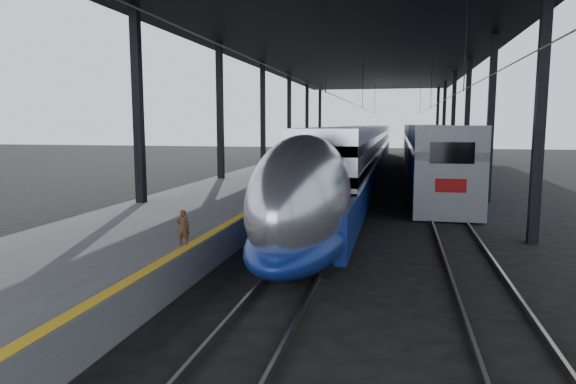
% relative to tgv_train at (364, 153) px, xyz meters
% --- Properties ---
extents(ground, '(160.00, 160.00, 0.00)m').
position_rel_tgv_train_xyz_m(ground, '(-2.00, -27.91, -1.92)').
color(ground, black).
rests_on(ground, ground).
extents(platform, '(6.00, 80.00, 1.00)m').
position_rel_tgv_train_xyz_m(platform, '(-5.50, -7.91, -1.42)').
color(platform, '#4C4C4F').
rests_on(platform, ground).
extents(yellow_strip, '(0.30, 80.00, 0.01)m').
position_rel_tgv_train_xyz_m(yellow_strip, '(-2.70, -7.91, -0.92)').
color(yellow_strip, gold).
rests_on(yellow_strip, platform).
extents(rails, '(6.52, 80.00, 0.16)m').
position_rel_tgv_train_xyz_m(rails, '(2.50, -7.91, -1.84)').
color(rails, slate).
rests_on(rails, ground).
extents(canopy, '(18.00, 75.00, 9.47)m').
position_rel_tgv_train_xyz_m(canopy, '(-0.10, -7.91, 7.19)').
color(canopy, black).
rests_on(canopy, ground).
extents(tgv_train, '(2.87, 65.20, 4.11)m').
position_rel_tgv_train_xyz_m(tgv_train, '(0.00, 0.00, 0.00)').
color(tgv_train, '#BABDC2').
rests_on(tgv_train, ground).
extents(second_train, '(3.06, 56.05, 4.22)m').
position_rel_tgv_train_xyz_m(second_train, '(5.00, 7.50, 0.22)').
color(second_train, navy).
rests_on(second_train, ground).
extents(child, '(0.41, 0.33, 0.98)m').
position_rel_tgv_train_xyz_m(child, '(-2.90, -29.79, -0.43)').
color(child, '#522E1B').
rests_on(child, platform).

